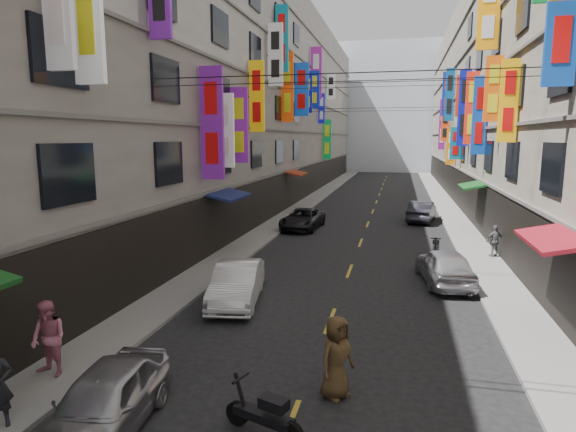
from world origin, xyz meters
The scene contains 19 objects.
sidewalk_left centered at (-6.00, 42.00, 0.06)m, with size 2.00×90.00×0.12m, color slate.
sidewalk_right centered at (6.00, 42.00, 0.06)m, with size 2.00×90.00×0.12m, color slate.
building_row_left centered at (-11.99, 42.00, 9.49)m, with size 10.14×90.00×19.00m.
building_row_right centered at (11.99, 42.00, 9.49)m, with size 10.14×90.00×19.00m.
haze_block centered at (0.00, 92.00, 11.00)m, with size 18.00×8.00×22.00m, color silver.
shop_signage centered at (-0.29, 34.90, 9.20)m, with size 14.00×55.00×11.67m.
street_awnings centered at (-1.26, 26.00, 3.00)m, with size 13.99×35.20×0.41m.
overhead_cables centered at (0.00, 30.00, 8.80)m, with size 14.00×38.04×1.24m.
lane_markings centered at (0.00, 39.00, 0.00)m, with size 0.12×80.20×0.01m.
scooter_crossing centered at (-0.39, 11.69, 0.44)m, with size 1.74×0.78×1.14m.
scooter_far_right centered at (3.86, 27.52, 0.44)m, with size 0.53×1.80×1.14m.
car_left_near centered at (-3.47, 11.05, 0.67)m, with size 1.58×3.92×1.33m, color #B6B6BB.
car_left_mid centered at (-3.47, 18.96, 0.71)m, with size 1.51×4.32×1.42m, color silver.
car_left_far centered at (-4.00, 33.34, 0.65)m, with size 2.16×4.68×1.30m, color black.
car_right_mid centered at (3.89, 22.96, 0.73)m, with size 1.73×4.30×1.46m, color #BBBBC0.
car_right_far centered at (3.61, 37.96, 0.73)m, with size 1.54×4.41×1.45m, color #27262E.
pedestrian_lfar centered at (-6.03, 12.66, 1.05)m, with size 0.90×0.62×1.85m, color #CA6B86.
pedestrian_rfar centered at (6.60, 27.73, 0.89)m, with size 0.90×0.51×1.54m, color slate.
pedestrian_crossing centered at (0.78, 13.46, 0.95)m, with size 0.93×0.63×1.90m, color #4A371D.
Camera 1 is at (2.01, 3.38, 5.78)m, focal length 30.00 mm.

